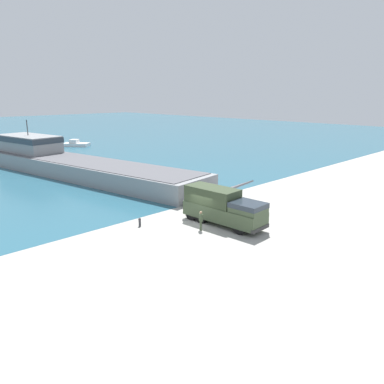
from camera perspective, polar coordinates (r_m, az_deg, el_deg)
ground_plane at (r=33.11m, az=1.29°, el=-4.89°), size 240.00×240.00×0.00m
landing_craft at (r=56.14m, az=-17.94°, el=4.36°), size 13.41×44.56×7.27m
military_truck at (r=32.61m, az=4.72°, el=-2.25°), size 2.67×7.83×3.15m
soldier_on_ramp at (r=31.33m, az=1.35°, el=-4.19°), size 0.44×0.50×1.66m
moored_boat_a at (r=87.06m, az=-17.28°, el=7.00°), size 5.59×6.02×1.50m
mooring_bollard at (r=32.71m, az=-7.97°, el=-4.51°), size 0.25×0.25×0.76m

